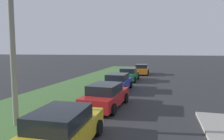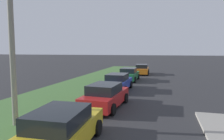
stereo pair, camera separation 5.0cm
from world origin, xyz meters
name	(u,v)px [view 1 (the left image)]	position (x,y,z in m)	size (l,w,h in m)	color
grass_median	(45,102)	(10.00, 6.41, 0.06)	(60.00, 6.00, 0.12)	#477238
parked_car_yellow	(62,130)	(4.62, 2.17, 0.72)	(4.37, 2.16, 1.47)	gold
parked_car_red	(106,96)	(10.03, 2.21, 0.72)	(4.40, 2.22, 1.47)	red
parked_car_blue	(118,82)	(15.34, 2.70, 0.72)	(4.32, 2.06, 1.47)	#23389E
parked_car_green	(129,74)	(21.21, 2.78, 0.72)	(4.32, 2.05, 1.47)	#1E6B38
parked_car_orange	(142,69)	(27.75, 2.05, 0.72)	(4.40, 2.21, 1.47)	orange
streetlight	(20,29)	(6.01, 4.85, 4.39)	(0.96, 2.83, 7.50)	gray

